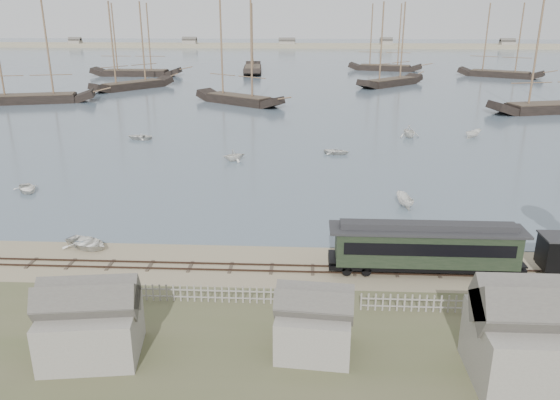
{
  "coord_description": "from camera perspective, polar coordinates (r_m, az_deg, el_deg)",
  "views": [
    {
      "loc": [
        1.5,
        -37.85,
        17.85
      ],
      "look_at": [
        -0.65,
        3.3,
        3.5
      ],
      "focal_mm": 35.0,
      "sensor_mm": 36.0,
      "label": 1
    }
  ],
  "objects": [
    {
      "name": "ground",
      "position": [
        41.87,
        0.66,
        -6.03
      ],
      "size": [
        600.0,
        600.0,
        0.0
      ],
      "primitive_type": "plane",
      "color": "tan",
      "rests_on": "ground"
    },
    {
      "name": "harbor_water",
      "position": [
        208.62,
        2.66,
        14.28
      ],
      "size": [
        600.0,
        336.0,
        0.06
      ],
      "primitive_type": "cube",
      "color": "#445261",
      "rests_on": "ground"
    },
    {
      "name": "rail_track",
      "position": [
        40.06,
        0.54,
        -7.2
      ],
      "size": [
        120.0,
        1.8,
        0.16
      ],
      "color": "#39281F",
      "rests_on": "ground"
    },
    {
      "name": "picket_fence_west",
      "position": [
        36.53,
        -10.22,
        -10.39
      ],
      "size": [
        19.0,
        0.1,
        1.2
      ],
      "primitive_type": null,
      "color": "gray",
      "rests_on": "ground"
    },
    {
      "name": "picket_fence_east",
      "position": [
        36.89,
        20.32,
        -11.06
      ],
      "size": [
        15.0,
        0.1,
        1.2
      ],
      "primitive_type": null,
      "color": "gray",
      "rests_on": "ground"
    },
    {
      "name": "shed_left",
      "position": [
        32.68,
        -18.83,
        -15.07
      ],
      "size": [
        5.0,
        4.0,
        4.1
      ],
      "primitive_type": null,
      "color": "gray",
      "rests_on": "ground"
    },
    {
      "name": "shed_mid",
      "position": [
        31.42,
        3.5,
        -15.46
      ],
      "size": [
        4.0,
        3.5,
        3.6
      ],
      "primitive_type": null,
      "color": "gray",
      "rests_on": "ground"
    },
    {
      "name": "shed_right",
      "position": [
        31.93,
        24.61,
        -16.79
      ],
      "size": [
        6.0,
        5.0,
        5.1
      ],
      "primitive_type": null,
      "color": "gray",
      "rests_on": "ground"
    },
    {
      "name": "far_spit",
      "position": [
        288.4,
        2.8,
        15.63
      ],
      "size": [
        500.0,
        20.0,
        1.8
      ],
      "primitive_type": "cube",
      "color": "tan",
      "rests_on": "ground"
    },
    {
      "name": "passenger_coach",
      "position": [
        40.06,
        14.99,
        -4.64
      ],
      "size": [
        13.67,
        2.64,
        3.32
      ],
      "color": "black",
      "rests_on": "ground"
    },
    {
      "name": "beached_dinghy",
      "position": [
        46.03,
        -19.53,
        -4.25
      ],
      "size": [
        4.18,
        4.67,
        0.8
      ],
      "primitive_type": "imported",
      "rotation": [
        0.0,
        0.0,
        1.11
      ],
      "color": "silver",
      "rests_on": "ground"
    },
    {
      "name": "rowboat_0",
      "position": [
        62.26,
        -24.93,
        1.1
      ],
      "size": [
        4.13,
        3.91,
        0.7
      ],
      "primitive_type": "imported",
      "rotation": [
        0.0,
        0.0,
        0.63
      ],
      "color": "silver",
      "rests_on": "harbor_water"
    },
    {
      "name": "rowboat_1",
      "position": [
        68.39,
        -4.83,
        4.7
      ],
      "size": [
        3.49,
        3.64,
        1.49
      ],
      "primitive_type": "imported",
      "rotation": [
        0.0,
        0.0,
        2.07
      ],
      "color": "silver",
      "rests_on": "harbor_water"
    },
    {
      "name": "rowboat_2",
      "position": [
        53.38,
        12.88,
        -0.09
      ],
      "size": [
        3.25,
        1.76,
        1.19
      ],
      "primitive_type": "imported",
      "rotation": [
        0.0,
        0.0,
        3.35
      ],
      "color": "silver",
      "rests_on": "harbor_water"
    },
    {
      "name": "rowboat_3",
      "position": [
        71.93,
        5.92,
        5.06
      ],
      "size": [
        2.99,
        3.73,
        0.69
      ],
      "primitive_type": "imported",
      "rotation": [
        0.0,
        0.0,
        1.37
      ],
      "color": "silver",
      "rests_on": "harbor_water"
    },
    {
      "name": "rowboat_5",
      "position": [
        85.8,
        19.53,
        6.54
      ],
      "size": [
        2.8,
        3.15,
        1.19
      ],
      "primitive_type": "imported",
      "rotation": [
        0.0,
        0.0,
        2.23
      ],
      "color": "silver",
      "rests_on": "harbor_water"
    },
    {
      "name": "rowboat_6",
      "position": [
        82.63,
        -14.48,
        6.43
      ],
      "size": [
        3.27,
        4.11,
        0.76
      ],
      "primitive_type": "imported",
      "rotation": [
        0.0,
        0.0,
        4.53
      ],
      "color": "silver",
      "rests_on": "harbor_water"
    },
    {
      "name": "rowboat_7",
      "position": [
        83.44,
        13.36,
        7.01
      ],
      "size": [
        4.12,
        3.79,
        1.82
      ],
      "primitive_type": "imported",
      "rotation": [
        0.0,
        0.0,
        0.27
      ],
      "color": "silver",
      "rests_on": "harbor_water"
    },
    {
      "name": "schooner_0",
      "position": [
        122.35,
        -25.05,
        13.82
      ],
      "size": [
        24.7,
        11.72,
        20.0
      ],
      "primitive_type": null,
      "rotation": [
        0.0,
        0.0,
        0.27
      ],
      "color": "black",
      "rests_on": "harbor_water"
    },
    {
      "name": "schooner_1",
      "position": [
        136.96,
        -15.46,
        15.28
      ],
      "size": [
        17.1,
        19.7,
        20.0
      ],
      "primitive_type": null,
      "rotation": [
        0.0,
        0.0,
        0.9
      ],
      "color": "black",
      "rests_on": "harbor_water"
    },
    {
      "name": "schooner_2",
      "position": [
        110.7,
        -4.45,
        15.11
      ],
      "size": [
        19.5,
        15.56,
        20.0
      ],
      "primitive_type": null,
      "rotation": [
        0.0,
        0.0,
        -0.61
      ],
      "color": "black",
      "rests_on": "harbor_water"
    },
    {
      "name": "schooner_3",
      "position": [
        141.05,
        11.74,
        15.65
      ],
      "size": [
        18.74,
        18.41,
        20.0
      ],
      "primitive_type": null,
      "rotation": [
        0.0,
        0.0,
        0.77
      ],
      "color": "black",
      "rests_on": "harbor_water"
    },
    {
      "name": "schooner_5",
      "position": [
        168.62,
        22.38,
        15.18
      ],
      "size": [
        22.42,
        15.49,
        20.0
      ],
      "primitive_type": null,
      "rotation": [
        0.0,
        0.0,
        -0.5
      ],
      "color": "black",
      "rests_on": "harbor_water"
    },
    {
      "name": "schooner_6",
      "position": [
        165.16,
        -15.06,
        15.87
      ],
      "size": [
        25.67,
        6.14,
        20.0
      ],
      "primitive_type": null,
      "rotation": [
        0.0,
        0.0,
        -0.01
      ],
      "color": "black",
      "rests_on": "harbor_water"
    },
    {
      "name": "schooner_7",
      "position": [
        169.5,
        -2.93,
        16.54
      ],
      "size": [
        7.7,
        25.02,
        20.0
      ],
      "primitive_type": null,
      "rotation": [
        0.0,
        0.0,
        1.65
      ],
      "color": "black",
      "rests_on": "harbor_water"
    },
    {
      "name": "schooner_8",
      "position": [
        177.67,
        11.08,
        16.35
      ],
      "size": [
        23.0,
        10.44,
        20.0
      ],
      "primitive_type": null,
      "rotation": [
        0.0,
        0.0,
        -0.24
      ],
      "color": "black",
      "rests_on": "harbor_water"
    }
  ]
}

